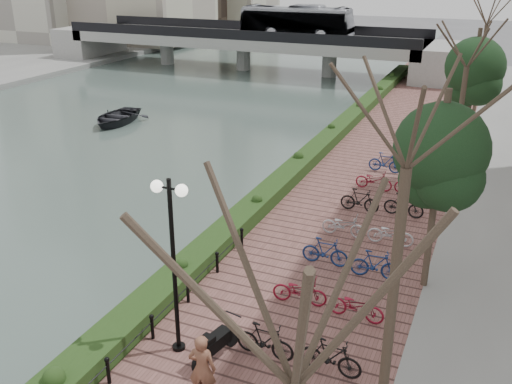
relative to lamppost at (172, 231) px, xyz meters
The scene contains 11 objects.
river_water 28.36m from the lamppost, 128.06° to the left, with size 30.00×130.00×0.02m, color #475952.
promenade 15.19m from the lamppost, 83.36° to the left, with size 8.00×75.00×0.50m, color brown.
hedge 17.49m from the lamppost, 95.68° to the left, with size 1.10×56.00×0.60m, color #1E3914.
chain_fence 3.48m from the lamppost, 134.86° to the right, with size 0.10×14.10×0.70m.
lamppost is the anchor object (origin of this frame).
motorcycle 3.29m from the lamppost, ahead, with size 0.52×1.65×1.03m, color black, non-canonical shape.
pedestrian 3.42m from the lamppost, 43.45° to the right, with size 0.68×0.45×1.86m, color brown.
bicycle_parking 8.44m from the lamppost, 65.90° to the left, with size 2.40×19.89×1.00m.
street_trees 11.33m from the lamppost, 59.76° to the left, with size 3.20×37.12×6.80m.
bridge 45.09m from the lamppost, 110.99° to the left, with size 36.00×10.77×6.50m.
boat 26.24m from the lamppost, 129.97° to the left, with size 3.31×4.64×0.96m, color black.
Camera 1 is at (9.37, -8.08, 10.42)m, focal length 40.00 mm.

